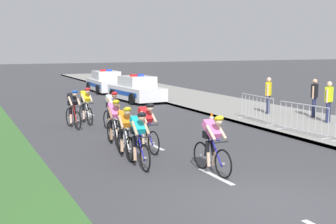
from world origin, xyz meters
TOP-DOWN VIEW (x-y plane):
  - ground_plane at (0.00, 0.00)m, footprint 160.00×160.00m
  - sidewalk_slab at (7.27, 14.00)m, footprint 4.82×60.00m
  - kerb_edge at (4.94, 14.00)m, footprint 0.16×60.00m
  - lane_markings_centre at (0.00, 6.17)m, footprint 0.14×17.60m
  - cyclist_lead at (0.05, 2.44)m, footprint 0.43×1.72m
  - cyclist_second at (-1.42, 3.78)m, footprint 0.42×1.72m
  - cyclist_third at (-1.40, 4.91)m, footprint 0.44×1.72m
  - cyclist_fourth at (-0.55, 5.40)m, footprint 0.44×1.72m
  - cyclist_fifth at (-1.15, 6.68)m, footprint 0.43×1.72m
  - cyclist_sixth at (-0.42, 9.21)m, footprint 0.44×1.72m
  - cyclist_seventh at (-1.61, 10.44)m, footprint 0.45×1.72m
  - cyclist_eighth at (-0.89, 11.26)m, footprint 0.43×1.72m
  - police_car_nearest at (3.81, 17.75)m, footprint 2.29×4.54m
  - police_car_second at (3.80, 23.79)m, footprint 2.10×4.45m
  - crowd_barrier_middle at (5.32, 5.21)m, footprint 0.66×2.32m
  - crowd_barrier_rear at (5.45, 8.17)m, footprint 0.58×2.32m
  - traffic_cone_near at (3.52, 8.51)m, footprint 0.36×0.36m
  - spectator_closest at (7.96, 6.76)m, footprint 0.50×0.36m
  - spectator_middle at (7.26, 9.81)m, footprint 0.44×0.41m
  - spectator_back at (8.43, 8.12)m, footprint 0.48×0.38m

SIDE VIEW (x-z plane):
  - ground_plane at x=0.00m, z-range 0.00..0.00m
  - lane_markings_centre at x=0.00m, z-range 0.00..0.01m
  - sidewalk_slab at x=7.27m, z-range 0.00..0.12m
  - kerb_edge at x=4.94m, z-range 0.00..0.13m
  - traffic_cone_near at x=3.52m, z-range -0.01..0.63m
  - crowd_barrier_middle at x=5.32m, z-range 0.11..1.18m
  - crowd_barrier_rear at x=5.45m, z-range 0.11..1.18m
  - police_car_nearest at x=3.81m, z-range -0.12..1.48m
  - police_car_second at x=3.80m, z-range -0.12..1.48m
  - cyclist_lead at x=0.05m, z-range 0.00..1.57m
  - cyclist_second at x=-1.42m, z-range 0.00..1.57m
  - cyclist_third at x=-1.40m, z-range 0.00..1.57m
  - cyclist_fourth at x=-0.55m, z-range 0.00..1.57m
  - cyclist_fifth at x=-1.15m, z-range 0.00..1.57m
  - cyclist_sixth at x=-0.42m, z-range 0.00..1.57m
  - cyclist_seventh at x=-1.61m, z-range 0.00..1.57m
  - cyclist_eighth at x=-0.89m, z-range 0.00..1.57m
  - spectator_closest at x=7.96m, z-range 0.25..1.92m
  - spectator_middle at x=7.26m, z-range 0.25..1.92m
  - spectator_back at x=8.43m, z-range 0.25..1.92m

